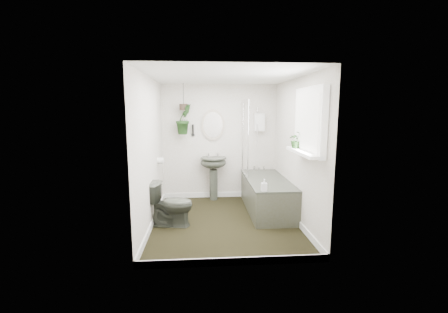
{
  "coord_description": "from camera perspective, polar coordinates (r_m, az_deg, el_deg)",
  "views": [
    {
      "loc": [
        -0.35,
        -4.64,
        1.81
      ],
      "look_at": [
        0.0,
        0.15,
        1.05
      ],
      "focal_mm": 24.0,
      "sensor_mm": 36.0,
      "label": 1
    }
  ],
  "objects": [
    {
      "name": "sill_plant",
      "position": [
        4.47,
        13.63,
        3.13
      ],
      "size": [
        0.24,
        0.22,
        0.24
      ],
      "primitive_type": "imported",
      "rotation": [
        0.0,
        0.0,
        -0.13
      ],
      "color": "black",
      "rests_on": "window_sill"
    },
    {
      "name": "ceiling",
      "position": [
        4.68,
        0.14,
        15.14
      ],
      "size": [
        2.3,
        2.8,
        0.02
      ],
      "primitive_type": "cube",
      "color": "white",
      "rests_on": "ground"
    },
    {
      "name": "skirting",
      "position": [
        4.97,
        0.13,
        -11.74
      ],
      "size": [
        2.3,
        2.8,
        0.1
      ],
      "primitive_type": "cube",
      "color": "white",
      "rests_on": "floor"
    },
    {
      "name": "hanging_pot",
      "position": [
        5.9,
        -7.7,
        9.32
      ],
      "size": [
        0.16,
        0.16,
        0.12
      ],
      "primitive_type": "cylinder",
      "color": "#35281E",
      "rests_on": "ceiling"
    },
    {
      "name": "window_sill",
      "position": [
        4.21,
        14.87,
        0.77
      ],
      "size": [
        0.18,
        1.0,
        0.04
      ],
      "primitive_type": "cube",
      "color": "white",
      "rests_on": "wall_right"
    },
    {
      "name": "wall_left",
      "position": [
        4.75,
        -13.96,
        0.75
      ],
      "size": [
        0.02,
        2.8,
        2.3
      ],
      "primitive_type": "cube",
      "color": "white",
      "rests_on": "ground"
    },
    {
      "name": "wall_front",
      "position": [
        3.31,
        2.0,
        -2.51
      ],
      "size": [
        2.3,
        0.02,
        2.3
      ],
      "primitive_type": "cube",
      "color": "white",
      "rests_on": "ground"
    },
    {
      "name": "window_recess",
      "position": [
        4.19,
        16.01,
        6.47
      ],
      "size": [
        0.08,
        1.0,
        0.9
      ],
      "primitive_type": "cube",
      "color": "white",
      "rests_on": "wall_right"
    },
    {
      "name": "floor",
      "position": [
        4.99,
        0.13,
        -12.38
      ],
      "size": [
        2.3,
        2.8,
        0.02
      ],
      "primitive_type": "cube",
      "color": "black",
      "rests_on": "ground"
    },
    {
      "name": "toilet",
      "position": [
        4.8,
        -10.07,
        -8.87
      ],
      "size": [
        0.73,
        0.5,
        0.69
      ],
      "primitive_type": "imported",
      "rotation": [
        0.0,
        0.0,
        1.4
      ],
      "color": "#353A30",
      "rests_on": "floor"
    },
    {
      "name": "window_blinds",
      "position": [
        4.18,
        15.43,
        6.48
      ],
      "size": [
        0.01,
        0.86,
        0.76
      ],
      "primitive_type": "cube",
      "color": "white",
      "rests_on": "wall_right"
    },
    {
      "name": "soap_bottle",
      "position": [
        4.59,
        7.66,
        -5.43
      ],
      "size": [
        0.09,
        0.09,
        0.19
      ],
      "primitive_type": "imported",
      "rotation": [
        0.0,
        0.0,
        -0.06
      ],
      "color": "black",
      "rests_on": "bathtub"
    },
    {
      "name": "toilet_roll_holder",
      "position": [
        5.46,
        -12.02,
        -0.79
      ],
      "size": [
        0.11,
        0.11,
        0.11
      ],
      "primitive_type": "cylinder",
      "rotation": [
        0.0,
        1.57,
        0.0
      ],
      "color": "white",
      "rests_on": "wall_left"
    },
    {
      "name": "wall_back",
      "position": [
        6.09,
        -0.88,
        2.78
      ],
      "size": [
        2.3,
        0.02,
        2.3
      ],
      "primitive_type": "cube",
      "color": "white",
      "rests_on": "ground"
    },
    {
      "name": "hanging_plant",
      "position": [
        5.9,
        -7.65,
        7.06
      ],
      "size": [
        0.41,
        0.4,
        0.58
      ],
      "primitive_type": "imported",
      "rotation": [
        0.0,
        0.0,
        0.68
      ],
      "color": "black",
      "rests_on": "ceiling"
    },
    {
      "name": "wall_sconce",
      "position": [
        6.01,
        -5.94,
        5.04
      ],
      "size": [
        0.04,
        0.04,
        0.22
      ],
      "primitive_type": "cylinder",
      "color": "black",
      "rests_on": "wall_back"
    },
    {
      "name": "wall_right",
      "position": [
        4.92,
        13.73,
        1.03
      ],
      "size": [
        0.02,
        2.8,
        2.3
      ],
      "primitive_type": "cube",
      "color": "white",
      "rests_on": "ground"
    },
    {
      "name": "shower_box",
      "position": [
        6.09,
        6.74,
        6.49
      ],
      "size": [
        0.2,
        0.1,
        0.35
      ],
      "primitive_type": "cube",
      "color": "white",
      "rests_on": "wall_back"
    },
    {
      "name": "oval_mirror",
      "position": [
        6.02,
        -2.12,
        6.04
      ],
      "size": [
        0.46,
        0.03,
        0.62
      ],
      "primitive_type": "ellipsoid",
      "color": "#BEAE99",
      "rests_on": "wall_back"
    },
    {
      "name": "bathtub",
      "position": [
        5.48,
        8.17,
        -7.2
      ],
      "size": [
        0.72,
        1.72,
        0.58
      ],
      "primitive_type": null,
      "color": "#353A30",
      "rests_on": "floor"
    },
    {
      "name": "bath_screen",
      "position": [
        5.71,
        4.09,
        3.65
      ],
      "size": [
        0.04,
        0.72,
        1.4
      ],
      "primitive_type": null,
      "color": "silver",
      "rests_on": "bathtub"
    },
    {
      "name": "pedestal_sink",
      "position": [
        6.02,
        -2.01,
        -4.19
      ],
      "size": [
        0.54,
        0.47,
        0.87
      ],
      "primitive_type": null,
      "rotation": [
        0.0,
        0.0,
        0.06
      ],
      "color": "#353A30",
      "rests_on": "floor"
    }
  ]
}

